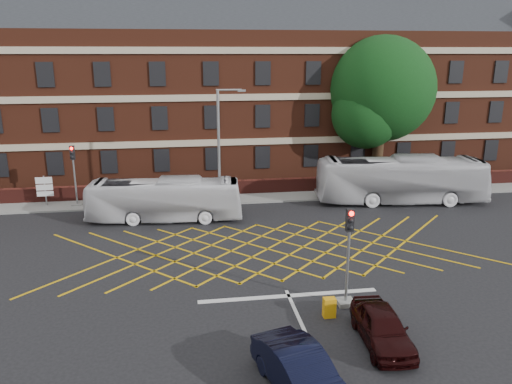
{
  "coord_description": "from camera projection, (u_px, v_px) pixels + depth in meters",
  "views": [
    {
      "loc": [
        -4.39,
        -23.0,
        10.37
      ],
      "look_at": [
        -0.71,
        1.5,
        3.41
      ],
      "focal_mm": 35.0,
      "sensor_mm": 36.0,
      "label": 1
    }
  ],
  "objects": [
    {
      "name": "traffic_light_near",
      "position": [
        347.0,
        266.0,
        20.77
      ],
      "size": [
        0.7,
        0.7,
        4.27
      ],
      "color": "slate",
      "rests_on": "ground"
    },
    {
      "name": "deciduous_tree",
      "position": [
        381.0,
        96.0,
        39.85
      ],
      "size": [
        8.41,
        8.38,
        11.72
      ],
      "color": "black",
      "rests_on": "ground"
    },
    {
      "name": "traffic_light_far",
      "position": [
        75.0,
        182.0,
        34.32
      ],
      "size": [
        0.7,
        0.7,
        4.27
      ],
      "color": "slate",
      "rests_on": "ground"
    },
    {
      "name": "utility_cabinet",
      "position": [
        329.0,
        308.0,
        20.17
      ],
      "size": [
        0.49,
        0.36,
        0.82
      ],
      "primitive_type": "cube",
      "color": "orange",
      "rests_on": "ground"
    },
    {
      "name": "far_pavement",
      "position": [
        244.0,
        197.0,
        36.73
      ],
      "size": [
        60.0,
        3.0,
        0.12
      ],
      "primitive_type": "cube",
      "color": "slate",
      "rests_on": "ground"
    },
    {
      "name": "direction_signs",
      "position": [
        45.0,
        188.0,
        34.3
      ],
      "size": [
        1.1,
        0.16,
        2.2
      ],
      "color": "gray",
      "rests_on": "ground"
    },
    {
      "name": "stop_line",
      "position": [
        289.0,
        296.0,
        21.99
      ],
      "size": [
        8.0,
        0.3,
        0.02
      ],
      "primitive_type": "cube",
      "color": "silver",
      "rests_on": "ground"
    },
    {
      "name": "bus_right",
      "position": [
        401.0,
        180.0,
        35.31
      ],
      "size": [
        12.12,
        4.17,
        3.31
      ],
      "primitive_type": "imported",
      "rotation": [
        0.0,
        0.0,
        1.45
      ],
      "color": "silver",
      "rests_on": "ground"
    },
    {
      "name": "street_lamp",
      "position": [
        220.0,
        174.0,
        32.4
      ],
      "size": [
        2.25,
        1.0,
        8.16
      ],
      "color": "slate",
      "rests_on": "ground"
    },
    {
      "name": "car_maroon",
      "position": [
        382.0,
        327.0,
        18.26
      ],
      "size": [
        1.79,
        4.01,
        1.34
      ],
      "primitive_type": "imported",
      "rotation": [
        0.0,
        0.0,
        -0.05
      ],
      "color": "black",
      "rests_on": "ground"
    },
    {
      "name": "victorian_building",
      "position": [
        232.0,
        82.0,
        44.18
      ],
      "size": [
        51.0,
        12.17,
        20.4
      ],
      "color": "#5A2617",
      "rests_on": "ground"
    },
    {
      "name": "car_navy",
      "position": [
        301.0,
        373.0,
        15.53
      ],
      "size": [
        2.72,
        4.7,
        1.47
      ],
      "primitive_type": "imported",
      "rotation": [
        0.0,
        0.0,
        0.28
      ],
      "color": "black",
      "rests_on": "ground"
    },
    {
      "name": "ground",
      "position": [
        274.0,
        264.0,
        25.33
      ],
      "size": [
        120.0,
        120.0,
        0.0
      ],
      "primitive_type": "plane",
      "color": "black",
      "rests_on": "ground"
    },
    {
      "name": "boundary_wall",
      "position": [
        243.0,
        187.0,
        37.55
      ],
      "size": [
        56.0,
        0.5,
        1.1
      ],
      "primitive_type": "cube",
      "color": "#4C1914",
      "rests_on": "ground"
    },
    {
      "name": "bus_left",
      "position": [
        165.0,
        200.0,
        31.61
      ],
      "size": [
        9.91,
        3.15,
        2.72
      ],
      "primitive_type": "imported",
      "rotation": [
        0.0,
        0.0,
        1.48
      ],
      "color": "silver",
      "rests_on": "ground"
    },
    {
      "name": "box_junction_hatching",
      "position": [
        267.0,
        249.0,
        27.23
      ],
      "size": [
        8.22,
        8.22,
        0.02
      ],
      "primitive_type": "cube",
      "rotation": [
        0.0,
        0.0,
        0.79
      ],
      "color": "#CC990C",
      "rests_on": "ground"
    }
  ]
}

